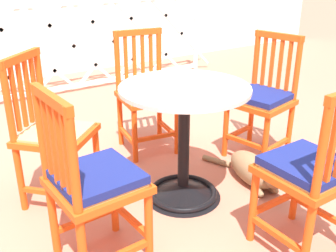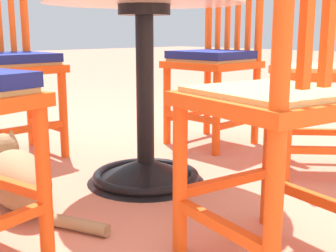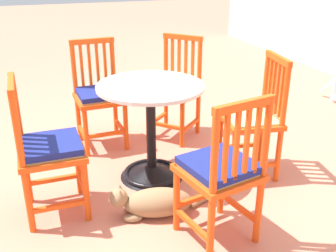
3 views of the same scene
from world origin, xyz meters
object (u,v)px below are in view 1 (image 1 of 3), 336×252
cafe_table (184,156)px  orange_chair_facing_out (52,134)px  orange_chair_tucked_in (146,96)px  orange_chair_near_fence (93,184)px  tabby_cat (255,171)px  orange_chair_at_corner (262,100)px  orange_chair_by_planter (311,172)px

cafe_table → orange_chair_facing_out: bearing=147.2°
orange_chair_tucked_in → orange_chair_near_fence: (-0.87, -1.00, 0.01)m
tabby_cat → orange_chair_tucked_in: bearing=109.0°
orange_chair_at_corner → tabby_cat: (-0.34, -0.31, -0.35)m
orange_chair_at_corner → tabby_cat: bearing=-137.7°
cafe_table → tabby_cat: (0.48, -0.14, -0.19)m
orange_chair_by_planter → orange_chair_at_corner: bearing=56.8°
orange_chair_at_corner → tabby_cat: 0.57m
orange_chair_facing_out → orange_chair_by_planter: bearing=-52.6°
cafe_table → tabby_cat: cafe_table is taller
orange_chair_tucked_in → orange_chair_near_fence: same height
cafe_table → orange_chair_near_fence: orange_chair_near_fence is taller
orange_chair_facing_out → tabby_cat: size_ratio=1.22×
orange_chair_at_corner → orange_chair_by_planter: size_ratio=1.00×
orange_chair_tucked_in → orange_chair_by_planter: same height
orange_chair_near_fence → orange_chair_by_planter: size_ratio=1.00×
orange_chair_at_corner → cafe_table: bearing=-168.8°
orange_chair_tucked_in → orange_chair_near_fence: bearing=-131.2°
orange_chair_tucked_in → orange_chair_facing_out: size_ratio=1.00×
orange_chair_at_corner → orange_chair_by_planter: bearing=-123.2°
orange_chair_at_corner → orange_chair_near_fence: size_ratio=1.00×
orange_chair_at_corner → orange_chair_facing_out: size_ratio=1.00×
cafe_table → orange_chair_near_fence: 0.76m
orange_chair_near_fence → tabby_cat: bearing=5.3°
cafe_table → orange_chair_facing_out: (-0.66, 0.43, 0.15)m
orange_chair_tucked_in → orange_chair_by_planter: size_ratio=1.00×
orange_chair_at_corner → orange_chair_facing_out: 1.50m
orange_chair_facing_out → tabby_cat: (1.14, -0.57, -0.34)m
orange_chair_tucked_in → orange_chair_facing_out: same height
orange_chair_tucked_in → tabby_cat: (0.31, -0.89, -0.34)m
cafe_table → tabby_cat: bearing=-16.5°
cafe_table → tabby_cat: 0.54m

